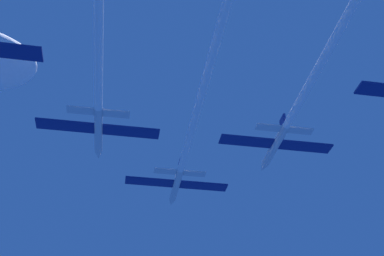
# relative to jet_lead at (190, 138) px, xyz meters

# --- Properties ---
(jet_lead) EXTENTS (19.85, 60.22, 3.29)m
(jet_lead) POSITION_rel_jet_lead_xyz_m (0.00, 0.00, 0.00)
(jet_lead) COLOR silver
(jet_left_wing) EXTENTS (19.85, 61.61, 3.29)m
(jet_left_wing) POSITION_rel_jet_lead_xyz_m (-15.01, -16.57, 0.21)
(jet_left_wing) COLOR silver
(jet_right_wing) EXTENTS (19.85, 63.74, 3.29)m
(jet_right_wing) POSITION_rel_jet_lead_xyz_m (15.28, -16.97, 0.82)
(jet_right_wing) COLOR silver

